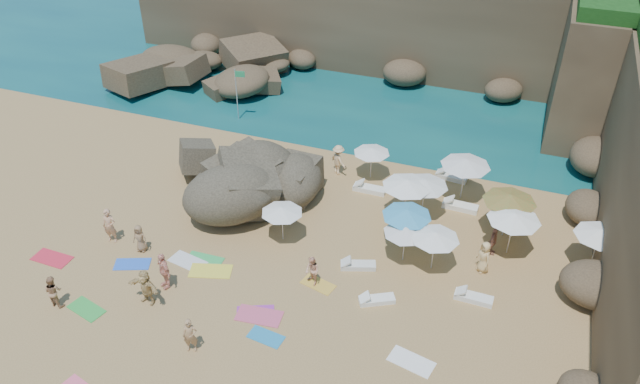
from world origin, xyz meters
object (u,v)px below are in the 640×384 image
(person_stand_2, at_px, (338,160))
(person_stand_4, at_px, (484,257))
(person_stand_0, at_px, (110,226))
(person_stand_3, at_px, (493,241))
(lounger_0, at_px, (460,206))
(parasol_1, at_px, (425,183))
(parasol_2, at_px, (466,162))
(flag_pole, at_px, (238,88))
(person_stand_1, at_px, (53,291))
(rock_outcrop, at_px, (244,197))
(parasol_0, at_px, (372,150))
(person_stand_5, at_px, (299,165))

(person_stand_2, distance_m, person_stand_4, 10.42)
(person_stand_2, bearing_deg, person_stand_0, 82.43)
(person_stand_3, bearing_deg, person_stand_0, 109.68)
(lounger_0, bearing_deg, person_stand_2, 174.03)
(parasol_1, distance_m, parasol_2, 2.79)
(flag_pole, bearing_deg, person_stand_1, -89.96)
(person_stand_3, bearing_deg, parasol_1, 67.02)
(parasol_1, bearing_deg, person_stand_4, -42.11)
(person_stand_4, bearing_deg, person_stand_1, -104.02)
(rock_outcrop, distance_m, person_stand_1, 10.90)
(parasol_1, distance_m, person_stand_2, 5.91)
(flag_pole, xyz_separation_m, parasol_2, (15.06, -3.96, 0.03))
(flag_pole, height_order, person_stand_4, flag_pole)
(parasol_1, height_order, person_stand_0, parasol_1)
(person_stand_1, distance_m, person_stand_4, 18.97)
(lounger_0, xyz_separation_m, person_stand_1, (-15.19, -12.99, 0.64))
(person_stand_0, relative_size, person_stand_3, 1.28)
(parasol_0, xyz_separation_m, person_stand_2, (-1.83, -0.25, -0.86))
(person_stand_1, height_order, person_stand_2, person_stand_2)
(parasol_2, bearing_deg, rock_outcrop, -160.55)
(rock_outcrop, relative_size, lounger_0, 4.00)
(person_stand_3, bearing_deg, flag_pole, 67.52)
(flag_pole, bearing_deg, lounger_0, -17.98)
(lounger_0, bearing_deg, person_stand_3, -54.75)
(person_stand_1, height_order, person_stand_5, person_stand_5)
(flag_pole, bearing_deg, person_stand_4, -29.01)
(flag_pole, relative_size, parasol_0, 1.73)
(parasol_1, bearing_deg, rock_outcrop, -170.13)
(parasol_2, relative_size, lounger_0, 1.42)
(lounger_0, bearing_deg, parasol_2, 100.38)
(parasol_1, bearing_deg, person_stand_3, -25.47)
(parasol_2, xyz_separation_m, person_stand_5, (-8.81, -1.28, -1.35))
(parasol_0, xyz_separation_m, lounger_0, (5.26, -1.26, -1.61))
(flag_pole, bearing_deg, parasol_0, -20.27)
(person_stand_0, relative_size, person_stand_1, 1.19)
(parasol_2, bearing_deg, parasol_0, 176.74)
(person_stand_0, bearing_deg, lounger_0, 20.28)
(flag_pole, relative_size, parasol_2, 1.34)
(rock_outcrop, distance_m, person_stand_4, 12.99)
(rock_outcrop, xyz_separation_m, person_stand_0, (-4.41, -5.60, 0.93))
(person_stand_5, bearing_deg, parasol_1, -22.46)
(person_stand_2, bearing_deg, parasol_2, -146.45)
(flag_pole, distance_m, parasol_1, 14.79)
(parasol_0, bearing_deg, flag_pole, 159.73)
(flag_pole, distance_m, person_stand_3, 19.03)
(flag_pole, bearing_deg, person_stand_3, -24.97)
(parasol_0, bearing_deg, person_stand_2, -172.38)
(person_stand_4, bearing_deg, parasol_1, -172.80)
(flag_pole, bearing_deg, person_stand_2, -25.79)
(person_stand_3, relative_size, person_stand_4, 0.89)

